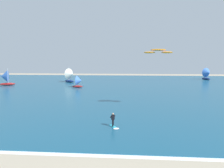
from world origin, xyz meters
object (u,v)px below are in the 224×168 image
object	(u,v)px
kitesurfer	(114,122)
sailboat_anchored_offshore	(5,78)
kite	(158,51)
sailboat_leading	(207,74)
sailboat_trailing	(79,81)
sailboat_far_left	(70,75)

from	to	relation	value
kitesurfer	sailboat_anchored_offshore	distance (m)	52.63
kite	sailboat_anchored_offshore	bearing A→B (deg)	147.03
sailboat_leading	sailboat_trailing	world-z (taller)	sailboat_leading
kitesurfer	sailboat_leading	distance (m)	70.50
kite	sailboat_far_left	size ratio (longest dim) A/B	0.84
sailboat_leading	sailboat_trailing	xyz separation A→B (m)	(-45.90, -27.24, -0.69)
sailboat_far_left	sailboat_trailing	distance (m)	14.86
kitesurfer	sailboat_far_left	world-z (taller)	sailboat_far_left
kitesurfer	sailboat_anchored_offshore	world-z (taller)	sailboat_anchored_offshore
kite	sailboat_leading	bearing A→B (deg)	62.72
kitesurfer	sailboat_far_left	distance (m)	51.88
kite	sailboat_leading	size ratio (longest dim) A/B	0.87
sailboat_far_left	sailboat_anchored_offshore	distance (m)	20.75
sailboat_far_left	sailboat_anchored_offshore	bearing A→B (deg)	-149.37
kite	sailboat_leading	xyz separation A→B (m)	(26.95, 52.25, -6.87)
kite	sailboat_leading	distance (m)	59.19
kite	sailboat_trailing	world-z (taller)	kite
kitesurfer	sailboat_trailing	size ratio (longest dim) A/B	0.52
sailboat_anchored_offshore	kitesurfer	bearing A→B (deg)	-45.86
kite	kitesurfer	bearing A→B (deg)	-123.03
sailboat_anchored_offshore	sailboat_trailing	world-z (taller)	sailboat_anchored_offshore
sailboat_far_left	sailboat_anchored_offshore	size ratio (longest dim) A/B	1.03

